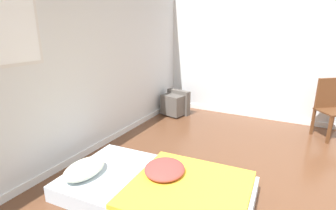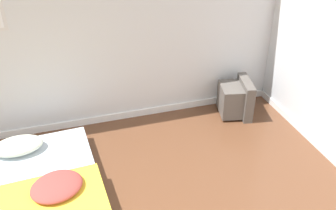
% 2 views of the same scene
% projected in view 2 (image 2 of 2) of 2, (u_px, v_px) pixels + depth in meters
% --- Properties ---
extents(wall_back, '(7.93, 0.08, 2.60)m').
position_uv_depth(wall_back, '(48.00, 28.00, 4.05)').
color(wall_back, silver).
rests_on(wall_back, ground_plane).
extents(mattress_bed, '(1.19, 1.99, 0.32)m').
position_uv_depth(mattress_bed, '(44.00, 199.00, 3.49)').
color(mattress_bed, silver).
rests_on(mattress_bed, ground_plane).
extents(crt_tv, '(0.47, 0.52, 0.48)m').
position_uv_depth(crt_tv, '(236.00, 99.00, 4.86)').
color(crt_tv, '#56514C').
rests_on(crt_tv, ground_plane).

